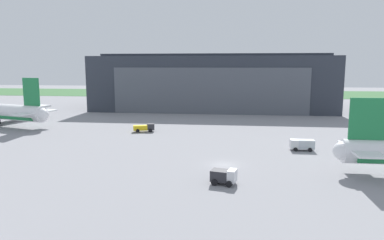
{
  "coord_description": "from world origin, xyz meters",
  "views": [
    {
      "loc": [
        1.61,
        -58.05,
        16.47
      ],
      "look_at": [
        -6.88,
        12.08,
        5.59
      ],
      "focal_mm": 33.46,
      "sensor_mm": 36.0,
      "label": 1
    }
  ],
  "objects_px": {
    "baggage_tug": "(144,128)",
    "fuel_bowser": "(224,176)",
    "maintenance_hangar": "(213,82)",
    "stair_truck": "(302,144)"
  },
  "relations": [
    {
      "from": "maintenance_hangar",
      "to": "stair_truck",
      "type": "bearing_deg",
      "value": -72.51
    },
    {
      "from": "maintenance_hangar",
      "to": "baggage_tug",
      "type": "height_order",
      "value": "maintenance_hangar"
    },
    {
      "from": "stair_truck",
      "to": "fuel_bowser",
      "type": "distance_m",
      "value": 26.2
    },
    {
      "from": "maintenance_hangar",
      "to": "fuel_bowser",
      "type": "xyz_separation_m",
      "value": [
        7.26,
        -90.73,
        -8.74
      ]
    },
    {
      "from": "maintenance_hangar",
      "to": "baggage_tug",
      "type": "xyz_separation_m",
      "value": [
        -13.72,
        -53.31,
        -8.86
      ]
    },
    {
      "from": "baggage_tug",
      "to": "fuel_bowser",
      "type": "xyz_separation_m",
      "value": [
        20.98,
        -37.41,
        0.12
      ]
    },
    {
      "from": "maintenance_hangar",
      "to": "baggage_tug",
      "type": "bearing_deg",
      "value": -104.44
    },
    {
      "from": "baggage_tug",
      "to": "maintenance_hangar",
      "type": "bearing_deg",
      "value": 75.56
    },
    {
      "from": "maintenance_hangar",
      "to": "fuel_bowser",
      "type": "height_order",
      "value": "maintenance_hangar"
    },
    {
      "from": "baggage_tug",
      "to": "fuel_bowser",
      "type": "bearing_deg",
      "value": -60.72
    }
  ]
}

